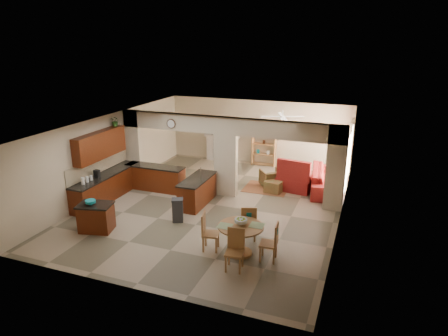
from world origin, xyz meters
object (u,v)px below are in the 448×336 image
at_px(dining_table, 241,236).
at_px(armchair, 271,178).
at_px(kitchen_island, 96,217).
at_px(sofa, 327,179).

distance_m(dining_table, armchair, 5.08).
height_order(dining_table, armchair, dining_table).
distance_m(kitchen_island, armchair, 6.50).
xyz_separation_m(kitchen_island, armchair, (3.84, 5.25, -0.08)).
height_order(sofa, armchair, sofa).
bearing_deg(sofa, kitchen_island, 127.29).
relative_size(sofa, armchair, 3.72).
xyz_separation_m(kitchen_island, dining_table, (4.32, 0.20, 0.11)).
height_order(dining_table, sofa, dining_table).
distance_m(kitchen_island, sofa, 8.13).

